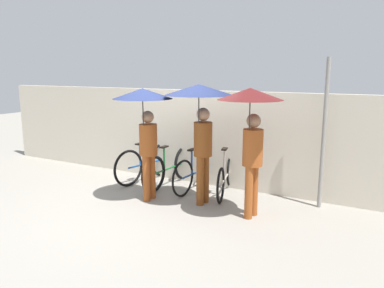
{
  "coord_description": "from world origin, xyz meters",
  "views": [
    {
      "loc": [
        3.62,
        -4.86,
        2.34
      ],
      "look_at": [
        0.41,
        1.09,
        1.0
      ],
      "focal_mm": 35.0,
      "sensor_mm": 36.0,
      "label": 1
    }
  ],
  "objects_px": {
    "pedestrian_trailing": "(251,117)",
    "parked_bicycle_3": "(226,176)",
    "pedestrian_leading": "(145,112)",
    "pedestrian_center": "(200,108)",
    "parked_bicycle_1": "(170,167)",
    "parked_bicycle_0": "(147,163)",
    "parked_bicycle_2": "(197,171)"
  },
  "relations": [
    {
      "from": "pedestrian_leading",
      "to": "pedestrian_center",
      "type": "xyz_separation_m",
      "value": [
        0.95,
        0.26,
        0.1
      ]
    },
    {
      "from": "pedestrian_trailing",
      "to": "parked_bicycle_1",
      "type": "bearing_deg",
      "value": -16.54
    },
    {
      "from": "pedestrian_center",
      "to": "pedestrian_trailing",
      "type": "relative_size",
      "value": 1.02
    },
    {
      "from": "pedestrian_trailing",
      "to": "parked_bicycle_0",
      "type": "bearing_deg",
      "value": -12.24
    },
    {
      "from": "parked_bicycle_3",
      "to": "pedestrian_trailing",
      "type": "xyz_separation_m",
      "value": [
        0.81,
        -0.97,
        1.28
      ]
    },
    {
      "from": "parked_bicycle_0",
      "to": "parked_bicycle_1",
      "type": "distance_m",
      "value": 0.61
    },
    {
      "from": "pedestrian_center",
      "to": "parked_bicycle_2",
      "type": "bearing_deg",
      "value": -53.91
    },
    {
      "from": "parked_bicycle_2",
      "to": "parked_bicycle_3",
      "type": "relative_size",
      "value": 0.99
    },
    {
      "from": "parked_bicycle_0",
      "to": "pedestrian_leading",
      "type": "xyz_separation_m",
      "value": [
        0.73,
        -1.05,
        1.23
      ]
    },
    {
      "from": "parked_bicycle_2",
      "to": "pedestrian_trailing",
      "type": "distance_m",
      "value": 2.11
    },
    {
      "from": "parked_bicycle_0",
      "to": "parked_bicycle_1",
      "type": "height_order",
      "value": "parked_bicycle_1"
    },
    {
      "from": "parked_bicycle_3",
      "to": "parked_bicycle_2",
      "type": "bearing_deg",
      "value": 80.71
    },
    {
      "from": "pedestrian_leading",
      "to": "pedestrian_trailing",
      "type": "xyz_separation_m",
      "value": [
        1.91,
        0.1,
        0.01
      ]
    },
    {
      "from": "pedestrian_leading",
      "to": "pedestrian_trailing",
      "type": "bearing_deg",
      "value": -177.44
    },
    {
      "from": "parked_bicycle_0",
      "to": "pedestrian_center",
      "type": "height_order",
      "value": "pedestrian_center"
    },
    {
      "from": "parked_bicycle_1",
      "to": "parked_bicycle_3",
      "type": "height_order",
      "value": "parked_bicycle_3"
    },
    {
      "from": "parked_bicycle_0",
      "to": "parked_bicycle_2",
      "type": "relative_size",
      "value": 1.04
    },
    {
      "from": "pedestrian_leading",
      "to": "pedestrian_trailing",
      "type": "distance_m",
      "value": 1.91
    },
    {
      "from": "parked_bicycle_2",
      "to": "pedestrian_leading",
      "type": "distance_m",
      "value": 1.68
    },
    {
      "from": "parked_bicycle_0",
      "to": "parked_bicycle_3",
      "type": "relative_size",
      "value": 1.03
    },
    {
      "from": "parked_bicycle_2",
      "to": "pedestrian_leading",
      "type": "relative_size",
      "value": 0.82
    },
    {
      "from": "parked_bicycle_1",
      "to": "parked_bicycle_3",
      "type": "xyz_separation_m",
      "value": [
        1.22,
        0.06,
        -0.03
      ]
    },
    {
      "from": "parked_bicycle_0",
      "to": "pedestrian_leading",
      "type": "relative_size",
      "value": 0.86
    },
    {
      "from": "pedestrian_trailing",
      "to": "pedestrian_center",
      "type": "bearing_deg",
      "value": -2.02
    },
    {
      "from": "parked_bicycle_1",
      "to": "pedestrian_leading",
      "type": "bearing_deg",
      "value": -169.99
    },
    {
      "from": "parked_bicycle_1",
      "to": "parked_bicycle_2",
      "type": "height_order",
      "value": "parked_bicycle_2"
    },
    {
      "from": "parked_bicycle_1",
      "to": "parked_bicycle_2",
      "type": "bearing_deg",
      "value": -85.93
    },
    {
      "from": "parked_bicycle_0",
      "to": "parked_bicycle_2",
      "type": "bearing_deg",
      "value": -80.33
    },
    {
      "from": "pedestrian_center",
      "to": "parked_bicycle_0",
      "type": "bearing_deg",
      "value": -20.37
    },
    {
      "from": "parked_bicycle_0",
      "to": "parked_bicycle_3",
      "type": "xyz_separation_m",
      "value": [
        1.83,
        0.01,
        -0.04
      ]
    },
    {
      "from": "parked_bicycle_1",
      "to": "pedestrian_center",
      "type": "xyz_separation_m",
      "value": [
        1.07,
        -0.75,
        1.34
      ]
    },
    {
      "from": "pedestrian_trailing",
      "to": "parked_bicycle_3",
      "type": "bearing_deg",
      "value": -42.46
    }
  ]
}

